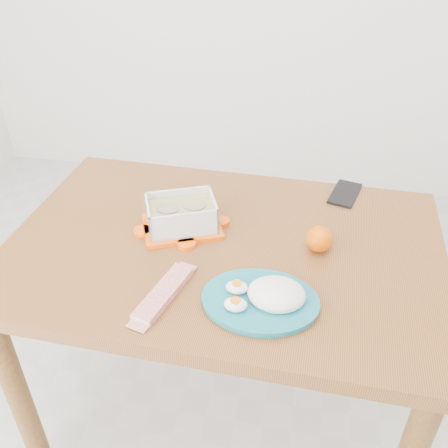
% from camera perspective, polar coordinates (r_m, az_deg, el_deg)
% --- Properties ---
extents(ground, '(3.50, 3.50, 0.00)m').
position_cam_1_polar(ground, '(1.77, 0.55, -24.19)').
color(ground, '#B7B7B2').
rests_on(ground, ground).
extents(dining_table, '(1.13, 0.77, 0.75)m').
position_cam_1_polar(dining_table, '(1.34, 0.00, -5.94)').
color(dining_table, brown).
rests_on(dining_table, ground).
extents(food_container, '(0.24, 0.22, 0.09)m').
position_cam_1_polar(food_container, '(1.31, -4.89, 1.02)').
color(food_container, '#FF5507').
rests_on(food_container, dining_table).
extents(orange_fruit, '(0.07, 0.07, 0.07)m').
position_cam_1_polar(orange_fruit, '(1.26, 10.84, -1.70)').
color(orange_fruit, orange).
rests_on(orange_fruit, dining_table).
extents(rice_plate, '(0.26, 0.26, 0.07)m').
position_cam_1_polar(rice_plate, '(1.10, 4.76, -8.26)').
color(rice_plate, '#166D7D').
rests_on(rice_plate, dining_table).
extents(candy_bar, '(0.10, 0.20, 0.02)m').
position_cam_1_polar(candy_bar, '(1.13, -6.89, -7.85)').
color(candy_bar, '#B20C09').
rests_on(candy_bar, dining_table).
extents(smartphone, '(0.10, 0.15, 0.01)m').
position_cam_1_polar(smartphone, '(1.51, 13.64, 3.41)').
color(smartphone, black).
rests_on(smartphone, dining_table).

